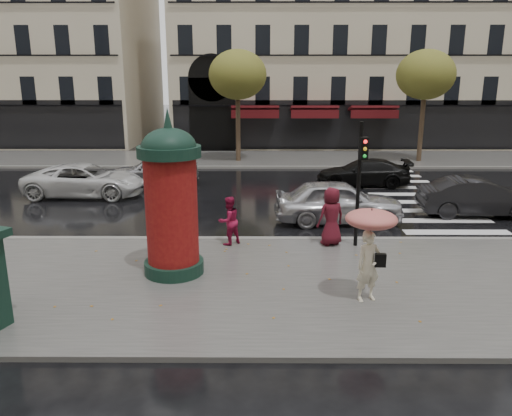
{
  "coord_description": "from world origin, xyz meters",
  "views": [
    {
      "loc": [
        -0.74,
        -12.18,
        5.16
      ],
      "look_at": [
        -0.82,
        1.5,
        1.51
      ],
      "focal_mm": 35.0,
      "sensor_mm": 36.0,
      "label": 1
    }
  ],
  "objects_px": {
    "man_burgundy": "(331,216)",
    "morris_column": "(171,197)",
    "traffic_light": "(360,173)",
    "car_far_silver": "(154,170)",
    "woman_red": "(229,221)",
    "car_darkgrey": "(479,197)",
    "woman_umbrella": "(370,240)",
    "car_black": "(363,173)",
    "car_silver": "(338,201)",
    "car_white": "(85,180)"
  },
  "relations": [
    {
      "from": "man_burgundy",
      "to": "morris_column",
      "type": "xyz_separation_m",
      "value": [
        -4.43,
        -2.29,
        1.16
      ]
    },
    {
      "from": "traffic_light",
      "to": "car_far_silver",
      "type": "relative_size",
      "value": 0.89
    },
    {
      "from": "woman_red",
      "to": "car_far_silver",
      "type": "bearing_deg",
      "value": -105.15
    },
    {
      "from": "woman_red",
      "to": "car_darkgrey",
      "type": "height_order",
      "value": "woman_red"
    },
    {
      "from": "woman_red",
      "to": "man_burgundy",
      "type": "distance_m",
      "value": 3.12
    },
    {
      "from": "man_burgundy",
      "to": "traffic_light",
      "type": "height_order",
      "value": "traffic_light"
    },
    {
      "from": "woman_umbrella",
      "to": "car_darkgrey",
      "type": "xyz_separation_m",
      "value": [
        5.79,
        7.65,
        -0.87
      ]
    },
    {
      "from": "car_black",
      "to": "car_darkgrey",
      "type": "bearing_deg",
      "value": 35.17
    },
    {
      "from": "woman_umbrella",
      "to": "car_silver",
      "type": "xyz_separation_m",
      "value": [
        0.35,
        6.73,
        -0.81
      ]
    },
    {
      "from": "man_burgundy",
      "to": "car_silver",
      "type": "bearing_deg",
      "value": -128.22
    },
    {
      "from": "morris_column",
      "to": "woman_umbrella",
      "type": "bearing_deg",
      "value": -19.12
    },
    {
      "from": "man_burgundy",
      "to": "traffic_light",
      "type": "bearing_deg",
      "value": 143.07
    },
    {
      "from": "woman_red",
      "to": "traffic_light",
      "type": "distance_m",
      "value": 4.18
    },
    {
      "from": "traffic_light",
      "to": "car_darkgrey",
      "type": "distance_m",
      "value": 6.79
    },
    {
      "from": "morris_column",
      "to": "car_darkgrey",
      "type": "height_order",
      "value": "morris_column"
    },
    {
      "from": "car_silver",
      "to": "car_black",
      "type": "distance_m",
      "value": 6.61
    },
    {
      "from": "car_white",
      "to": "car_black",
      "type": "bearing_deg",
      "value": -78.85
    },
    {
      "from": "woman_red",
      "to": "car_darkgrey",
      "type": "distance_m",
      "value": 9.93
    },
    {
      "from": "woman_umbrella",
      "to": "car_silver",
      "type": "bearing_deg",
      "value": 86.98
    },
    {
      "from": "morris_column",
      "to": "car_white",
      "type": "relative_size",
      "value": 0.83
    },
    {
      "from": "traffic_light",
      "to": "car_white",
      "type": "bearing_deg",
      "value": 146.79
    },
    {
      "from": "car_white",
      "to": "woman_umbrella",
      "type": "bearing_deg",
      "value": -135.69
    },
    {
      "from": "car_silver",
      "to": "car_far_silver",
      "type": "xyz_separation_m",
      "value": [
        -7.92,
        6.4,
        -0.06
      ]
    },
    {
      "from": "woman_red",
      "to": "car_silver",
      "type": "xyz_separation_m",
      "value": [
        3.77,
        2.79,
        -0.09
      ]
    },
    {
      "from": "man_burgundy",
      "to": "car_darkgrey",
      "type": "xyz_separation_m",
      "value": [
        6.09,
        3.72,
        -0.29
      ]
    },
    {
      "from": "man_burgundy",
      "to": "car_silver",
      "type": "height_order",
      "value": "man_burgundy"
    },
    {
      "from": "car_silver",
      "to": "car_white",
      "type": "distance_m",
      "value": 11.19
    },
    {
      "from": "woman_red",
      "to": "car_white",
      "type": "height_order",
      "value": "woman_red"
    },
    {
      "from": "car_far_silver",
      "to": "morris_column",
      "type": "bearing_deg",
      "value": 11.78
    },
    {
      "from": "car_black",
      "to": "car_far_silver",
      "type": "distance_m",
      "value": 10.08
    },
    {
      "from": "woman_red",
      "to": "car_far_silver",
      "type": "height_order",
      "value": "woman_red"
    },
    {
      "from": "car_white",
      "to": "man_burgundy",
      "type": "bearing_deg",
      "value": -123.66
    },
    {
      "from": "car_darkgrey",
      "to": "man_burgundy",
      "type": "bearing_deg",
      "value": 124.39
    },
    {
      "from": "car_darkgrey",
      "to": "car_white",
      "type": "distance_m",
      "value": 16.19
    },
    {
      "from": "morris_column",
      "to": "car_black",
      "type": "xyz_separation_m",
      "value": [
        7.24,
        11.33,
        -1.53
      ]
    },
    {
      "from": "traffic_light",
      "to": "man_burgundy",
      "type": "bearing_deg",
      "value": 168.09
    },
    {
      "from": "traffic_light",
      "to": "car_darkgrey",
      "type": "height_order",
      "value": "traffic_light"
    },
    {
      "from": "morris_column",
      "to": "car_far_silver",
      "type": "relative_size",
      "value": 1.01
    },
    {
      "from": "traffic_light",
      "to": "woman_umbrella",
      "type": "bearing_deg",
      "value": -97.15
    },
    {
      "from": "morris_column",
      "to": "car_white",
      "type": "xyz_separation_m",
      "value": [
        -5.38,
        9.06,
        -1.46
      ]
    },
    {
      "from": "car_black",
      "to": "woman_red",
      "type": "bearing_deg",
      "value": -29.73
    },
    {
      "from": "woman_umbrella",
      "to": "car_black",
      "type": "bearing_deg",
      "value": 79.07
    },
    {
      "from": "morris_column",
      "to": "car_white",
      "type": "distance_m",
      "value": 10.64
    },
    {
      "from": "woman_umbrella",
      "to": "morris_column",
      "type": "xyz_separation_m",
      "value": [
        -4.73,
        1.64,
        0.58
      ]
    },
    {
      "from": "morris_column",
      "to": "car_silver",
      "type": "relative_size",
      "value": 0.94
    },
    {
      "from": "car_darkgrey",
      "to": "car_black",
      "type": "height_order",
      "value": "car_darkgrey"
    },
    {
      "from": "traffic_light",
      "to": "car_darkgrey",
      "type": "bearing_deg",
      "value": 36.14
    },
    {
      "from": "woman_umbrella",
      "to": "car_white",
      "type": "height_order",
      "value": "woman_umbrella"
    },
    {
      "from": "traffic_light",
      "to": "car_silver",
      "type": "bearing_deg",
      "value": 92.31
    },
    {
      "from": "man_burgundy",
      "to": "car_silver",
      "type": "distance_m",
      "value": 2.88
    }
  ]
}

